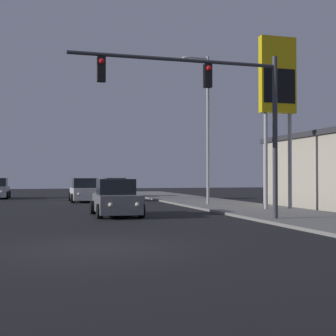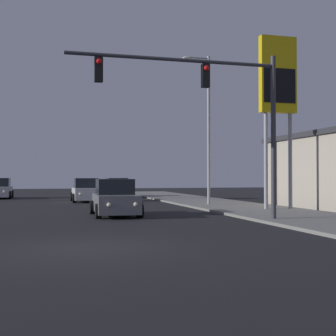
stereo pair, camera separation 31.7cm
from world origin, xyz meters
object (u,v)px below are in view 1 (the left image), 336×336
object	(u,v)px
car_tan	(115,189)
traffic_light_mast	(218,100)
car_white	(84,191)
gas_station_sign	(278,85)
street_lamp	(206,122)
car_grey	(116,199)

from	to	relation	value
car_tan	traffic_light_mast	bearing A→B (deg)	90.49
car_white	car_tan	bearing A→B (deg)	-117.87
traffic_light_mast	gas_station_sign	size ratio (longest dim) A/B	0.92
traffic_light_mast	gas_station_sign	world-z (taller)	gas_station_sign
street_lamp	car_tan	bearing A→B (deg)	105.16
car_grey	car_white	xyz separation A→B (m)	(-0.29, 12.45, 0.00)
car_tan	traffic_light_mast	world-z (taller)	traffic_light_mast
car_white	traffic_light_mast	bearing A→B (deg)	101.77
car_tan	street_lamp	bearing A→B (deg)	104.44
car_grey	car_white	size ratio (longest dim) A/B	1.01
traffic_light_mast	street_lamp	distance (m)	10.23
car_grey	car_tan	size ratio (longest dim) A/B	1.00
car_white	traffic_light_mast	size ratio (longest dim) A/B	0.52
car_tan	street_lamp	world-z (taller)	street_lamp
car_grey	traffic_light_mast	bearing A→B (deg)	128.97
traffic_light_mast	street_lamp	bearing A→B (deg)	72.71
gas_station_sign	street_lamp	bearing A→B (deg)	116.42
traffic_light_mast	car_white	bearing A→B (deg)	102.06
street_lamp	gas_station_sign	xyz separation A→B (m)	(2.31, -4.65, 1.50)
traffic_light_mast	gas_station_sign	bearing A→B (deg)	43.76
car_grey	car_white	bearing A→B (deg)	-86.87
car_white	gas_station_sign	world-z (taller)	gas_station_sign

